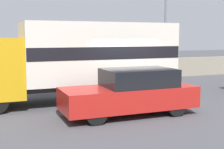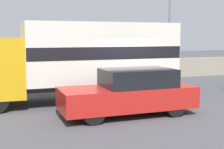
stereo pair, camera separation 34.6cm
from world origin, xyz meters
name	(u,v)px [view 1 (the left image)]	position (x,y,z in m)	size (l,w,h in m)	color
ground_plane	(140,111)	(0.00, 0.00, 0.00)	(80.00, 80.00, 0.00)	#47474C
stone_wall_backdrop	(79,71)	(0.00, 7.66, 0.61)	(60.00, 0.35, 1.22)	gray
street_lamp	(166,5)	(5.07, 6.68, 4.42)	(0.56, 0.28, 7.73)	slate
box_truck	(80,57)	(-1.47, 2.37, 1.79)	(8.09, 2.48, 3.13)	gold
car_hatchback	(131,92)	(-0.52, -0.38, 0.76)	(4.45, 1.70, 1.53)	#B21E19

